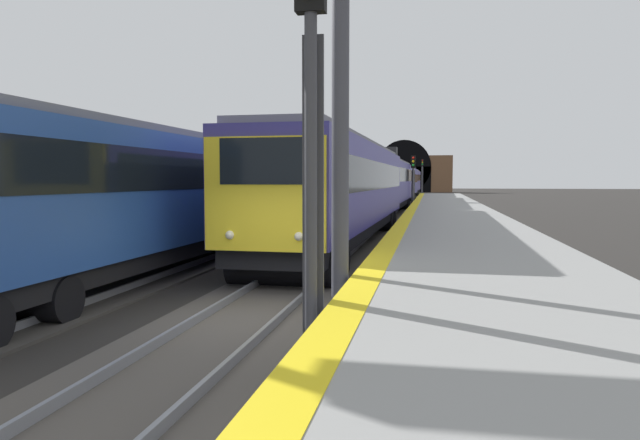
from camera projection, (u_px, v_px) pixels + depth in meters
ground_plane at (245, 321)px, 10.63m from camera, size 320.00×320.00×0.00m
platform_right at (488, 302)px, 9.77m from camera, size 112.00×4.43×1.06m
platform_right_edge_strip at (373, 268)px, 10.10m from camera, size 112.00×0.50×0.01m
track_main_line at (245, 319)px, 10.63m from camera, size 160.00×3.07×0.21m
track_adjacent_line at (42, 309)px, 11.43m from camera, size 160.00×2.88×0.21m
train_main_approaching at (394, 182)px, 52.15m from camera, size 81.64×3.32×4.96m
train_adjacent_platform at (304, 185)px, 34.93m from camera, size 56.12×3.22×4.84m
railway_signal_near at (311, 135)px, 7.29m from camera, size 0.39×0.38×5.45m
railway_signal_mid at (413, 177)px, 48.20m from camera, size 0.39×0.38×4.62m
railway_signal_far at (422, 174)px, 96.39m from camera, size 0.39×0.38×5.98m
overhead_signal_gantry at (108, 12)px, 9.84m from camera, size 0.70×8.35×7.34m
tunnel_portal at (404, 174)px, 118.00m from camera, size 2.74×19.34×10.83m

